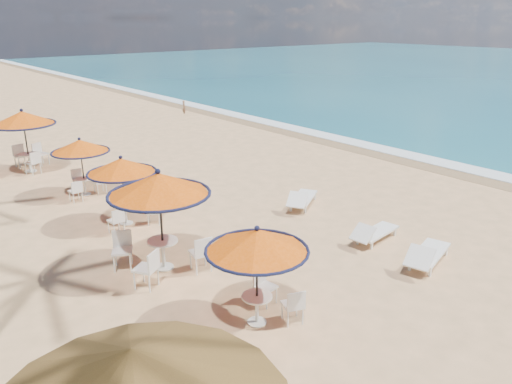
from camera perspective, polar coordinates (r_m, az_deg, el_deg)
ground at (r=14.31m, az=15.21°, el=-6.80°), size 160.00×160.00×0.00m
foam_strip at (r=27.11m, az=9.64°, el=5.93°), size 1.20×140.00×0.04m
wetsand_band at (r=26.45m, az=8.35°, el=5.67°), size 1.40×140.00×0.02m
station_0 at (r=10.15m, az=0.42°, el=-6.52°), size 2.15×2.15×2.24m
station_1 at (r=12.47m, az=-11.10°, el=-0.62°), size 2.57×2.57×2.68m
station_2 at (r=15.67m, az=-14.96°, el=2.15°), size 2.12×2.12×2.22m
station_3 at (r=18.90m, az=-19.39°, el=4.21°), size 2.06×2.06×2.14m
station_4 at (r=22.75m, az=-24.97°, el=6.90°), size 2.55×2.55×2.66m
lounger_near at (r=13.76m, az=18.95°, el=-6.72°), size 2.13×1.14×0.73m
lounger_mid at (r=14.77m, az=13.29°, el=-4.49°), size 1.88×0.77×0.65m
lounger_far at (r=17.03m, az=5.25°, el=-0.72°), size 2.00×1.53×0.70m
palapa at (r=6.05m, az=-13.76°, el=-20.38°), size 3.62×3.62×2.76m
person at (r=34.26m, az=-8.22°, el=9.60°), size 0.31×0.40×0.98m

